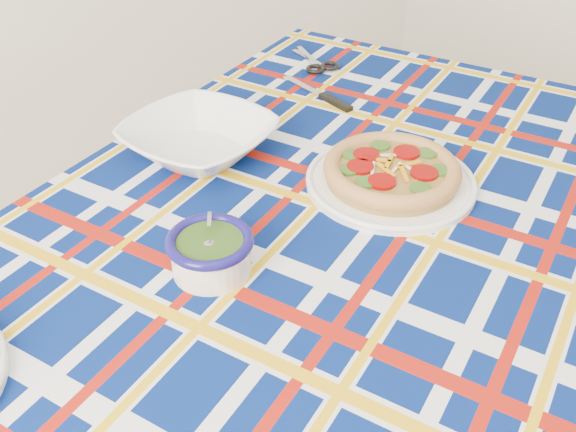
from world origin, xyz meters
TOP-DOWN VIEW (x-y plane):
  - dining_table at (0.17, 0.46)m, footprint 1.87×1.54m
  - tablecloth at (0.17, 0.46)m, footprint 1.91×1.58m
  - main_focaccia_plate at (0.37, 0.51)m, footprint 0.37×0.37m
  - pesto_bowl at (-0.01, 0.50)m, footprint 0.17×0.17m
  - serving_bowl at (0.15, 0.81)m, footprint 0.34×0.34m
  - table_knife at (0.50, 0.92)m, footprint 0.03×0.24m
  - kitchen_scissors at (0.61, 1.05)m, footprint 0.12×0.21m

SIDE VIEW (x-z plane):
  - dining_table at x=0.17m, z-range 0.30..1.06m
  - tablecloth at x=0.17m, z-range 0.65..0.76m
  - table_knife at x=0.50m, z-range 0.76..0.77m
  - kitchen_scissors at x=0.61m, z-range 0.76..0.78m
  - main_focaccia_plate at x=0.37m, z-range 0.76..0.82m
  - serving_bowl at x=0.15m, z-range 0.76..0.83m
  - pesto_bowl at x=-0.01m, z-range 0.76..0.84m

